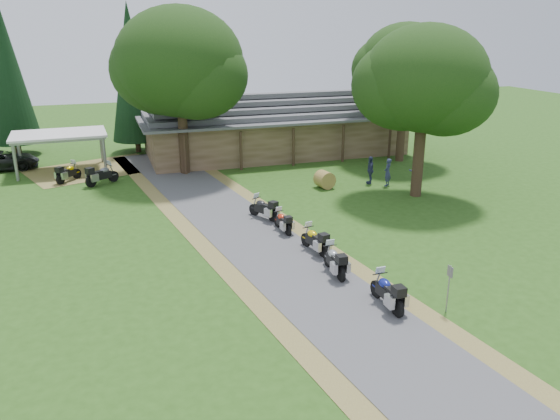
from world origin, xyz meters
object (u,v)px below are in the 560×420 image
object	(u,v)px
lodge	(275,123)
motorcycle_row_a	(387,290)
car_dark_suv	(1,156)
motorcycle_carport_b	(102,174)
motorcycle_row_c	(315,239)
carport	(61,152)
motorcycle_row_e	(263,207)
motorcycle_row_d	(283,221)
motorcycle_carport_a	(68,172)
motorcycle_row_b	(334,259)
hay_bale	(325,180)

from	to	relation	value
lodge	motorcycle_row_a	bearing A→B (deg)	-98.92
car_dark_suv	motorcycle_carport_b	world-z (taller)	car_dark_suv
motorcycle_row_c	car_dark_suv	bearing A→B (deg)	25.78
carport	motorcycle_row_e	size ratio (longest dim) A/B	3.31
motorcycle_row_d	motorcycle_carport_a	bearing A→B (deg)	33.31
motorcycle_row_c	motorcycle_row_e	bearing A→B (deg)	-0.74
motorcycle_row_c	motorcycle_carport_a	size ratio (longest dim) A/B	0.97
motorcycle_row_d	motorcycle_carport_b	bearing A→B (deg)	30.33
carport	motorcycle_row_c	world-z (taller)	carport
motorcycle_row_a	motorcycle_row_e	bearing A→B (deg)	7.16
motorcycle_carport_a	motorcycle_row_d	bearing A→B (deg)	-100.86
motorcycle_row_b	motorcycle_row_c	xyz separation A→B (m)	(0.09, 2.43, -0.01)
car_dark_suv	motorcycle_row_e	bearing A→B (deg)	-139.60
motorcycle_row_a	lodge	bearing A→B (deg)	-9.70
motorcycle_row_b	motorcycle_carport_a	xyz separation A→B (m)	(-10.98, 18.75, 0.01)
motorcycle_row_e	car_dark_suv	bearing A→B (deg)	16.27
carport	motorcycle_row_b	xyz separation A→B (m)	(11.47, -21.92, -0.71)
motorcycle_carport_a	motorcycle_carport_b	world-z (taller)	motorcycle_carport_b
car_dark_suv	motorcycle_carport_a	distance (m)	6.71
motorcycle_row_a	motorcycle_row_b	xyz separation A→B (m)	(-0.68, 3.22, -0.02)
car_dark_suv	motorcycle_row_a	bearing A→B (deg)	-150.94
lodge	motorcycle_row_c	xyz separation A→B (m)	(-4.64, -20.15, -1.80)
motorcycle_row_e	hay_bale	bearing A→B (deg)	-77.25
car_dark_suv	motorcycle_row_a	world-z (taller)	car_dark_suv
carport	hay_bale	distance (m)	18.96
motorcycle_row_c	hay_bale	distance (m)	10.54
motorcycle_row_a	motorcycle_row_d	distance (m)	8.68
car_dark_suv	motorcycle_row_c	world-z (taller)	car_dark_suv
motorcycle_row_a	motorcycle_row_e	size ratio (longest dim) A/B	1.04
motorcycle_row_d	carport	bearing A→B (deg)	28.77
motorcycle_row_a	motorcycle_carport_a	xyz separation A→B (m)	(-11.66, 21.97, -0.01)
motorcycle_row_c	hay_bale	world-z (taller)	motorcycle_row_c
motorcycle_row_d	hay_bale	distance (m)	8.28
motorcycle_row_a	motorcycle_row_d	world-z (taller)	motorcycle_row_a
car_dark_suv	motorcycle_row_a	size ratio (longest dim) A/B	2.73
car_dark_suv	motorcycle_carport_a	size ratio (longest dim) A/B	2.78
lodge	motorcycle_row_a	distance (m)	26.18
motorcycle_row_b	hay_bale	bearing A→B (deg)	-18.58
motorcycle_row_d	motorcycle_row_a	bearing A→B (deg)	-177.45
lodge	motorcycle_row_d	xyz separation A→B (m)	(-5.18, -17.19, -1.87)
motorcycle_row_b	motorcycle_carport_b	size ratio (longest dim) A/B	0.90
motorcycle_row_d	motorcycle_carport_a	size ratio (longest dim) A/B	0.87
motorcycle_row_a	motorcycle_carport_a	distance (m)	24.87
carport	motorcycle_row_b	distance (m)	24.75
carport	motorcycle_row_e	xyz separation A→B (m)	(10.66, -14.41, -0.72)
motorcycle_carport_b	hay_bale	distance (m)	14.52
car_dark_suv	motorcycle_row_e	xyz separation A→B (m)	(14.80, -16.07, -0.38)
lodge	motorcycle_row_b	bearing A→B (deg)	-101.83
lodge	motorcycle_carport_a	distance (m)	16.27
lodge	car_dark_suv	bearing A→B (deg)	177.20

